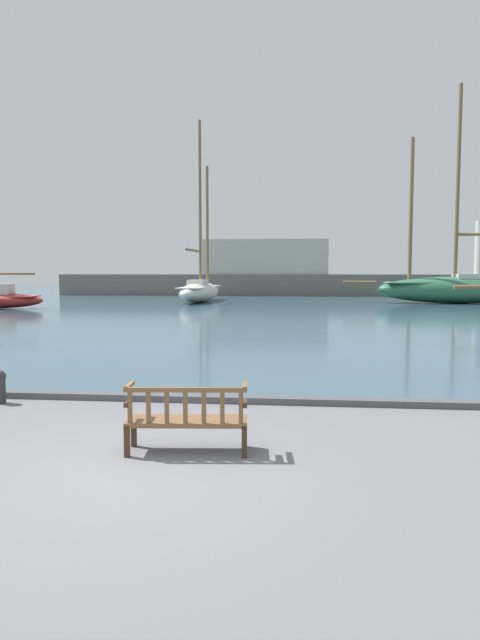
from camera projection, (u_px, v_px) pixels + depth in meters
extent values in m
plane|color=slate|center=(134.00, 475.00, 6.78)|extent=(160.00, 160.00, 0.00)
cube|color=#385666|center=(277.00, 298.00, 50.38)|extent=(100.00, 80.00, 0.08)
cube|color=#4C4C50|center=(193.00, 398.00, 10.59)|extent=(40.00, 0.30, 0.12)
cube|color=#3D2A19|center=(134.00, 431.00, 7.86)|extent=(0.08, 0.08, 0.42)
cube|color=#3D2A19|center=(245.00, 432.00, 7.84)|extent=(0.08, 0.08, 0.42)
cube|color=#3D2A19|center=(127.00, 441.00, 7.41)|extent=(0.08, 0.08, 0.42)
cube|color=#3D2A19|center=(244.00, 442.00, 7.40)|extent=(0.08, 0.08, 0.42)
cube|color=brown|center=(187.00, 421.00, 7.61)|extent=(1.64, 0.66, 0.06)
cube|color=brown|center=(185.00, 390.00, 7.35)|extent=(1.60, 0.20, 0.06)
cube|color=brown|center=(130.00, 408.00, 7.38)|extent=(0.06, 0.04, 0.41)
cube|color=brown|center=(148.00, 408.00, 7.38)|extent=(0.06, 0.04, 0.41)
cube|color=brown|center=(167.00, 408.00, 7.37)|extent=(0.06, 0.04, 0.41)
cube|color=brown|center=(185.00, 408.00, 7.37)|extent=(0.06, 0.04, 0.41)
cube|color=brown|center=(204.00, 408.00, 7.37)|extent=(0.06, 0.04, 0.41)
cube|color=brown|center=(222.00, 408.00, 7.37)|extent=(0.06, 0.04, 0.41)
cube|color=brown|center=(241.00, 408.00, 7.36)|extent=(0.06, 0.04, 0.41)
cube|color=#3D2A19|center=(128.00, 403.00, 7.51)|extent=(0.09, 0.30, 0.06)
cube|color=brown|center=(129.00, 386.00, 7.58)|extent=(0.10, 0.47, 0.04)
cube|color=#3D2A19|center=(245.00, 403.00, 7.49)|extent=(0.09, 0.30, 0.06)
cube|color=brown|center=(245.00, 386.00, 7.56)|extent=(0.10, 0.47, 0.04)
ellipsoid|color=silver|center=(200.00, 292.00, 43.75)|extent=(2.72, 9.46, 1.47)
cube|color=white|center=(200.00, 287.00, 43.72)|extent=(2.11, 8.31, 0.08)
cube|color=beige|center=(198.00, 283.00, 43.00)|extent=(1.33, 2.05, 0.50)
cylinder|color=brown|center=(200.00, 204.00, 43.41)|extent=(0.22, 0.22, 12.52)
cylinder|color=brown|center=(194.00, 250.00, 41.61)|extent=(0.40, 4.29, 0.18)
cylinder|color=brown|center=(207.00, 226.00, 46.07)|extent=(0.22, 0.22, 9.56)
ellipsoid|color=#2D6647|center=(459.00, 290.00, 41.54)|extent=(12.08, 3.52, 1.95)
cube|color=#5B9375|center=(459.00, 283.00, 41.49)|extent=(10.61, 2.73, 0.08)
cube|color=beige|center=(472.00, 278.00, 41.42)|extent=(2.47, 1.69, 0.59)
cylinder|color=brown|center=(458.00, 184.00, 40.90)|extent=(0.28, 0.28, 14.05)
cylinder|color=brown|center=(411.00, 210.00, 41.21)|extent=(0.28, 0.28, 10.36)
cylinder|color=brown|center=(360.00, 282.00, 41.81)|extent=(2.41, 0.37, 0.23)
cylinder|color=brown|center=(472.00, 287.00, 27.54)|extent=(1.75, 0.31, 0.20)
cylinder|color=brown|center=(11.00, 274.00, 35.62)|extent=(3.07, 0.24, 0.15)
cylinder|color=#2D2D33|center=(0.00, 390.00, 10.43)|extent=(0.21, 0.21, 0.49)
cube|color=#66605B|center=(279.00, 285.00, 54.79)|extent=(42.96, 2.40, 2.12)
cube|color=#B7B2A3|center=(265.00, 257.00, 54.69)|extent=(11.93, 2.00, 3.33)
cylinder|color=beige|center=(480.00, 248.00, 52.57)|extent=(1.00, 1.00, 4.92)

